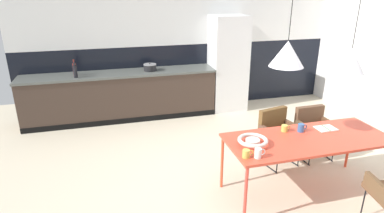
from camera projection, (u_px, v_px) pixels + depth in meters
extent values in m
plane|color=beige|center=(246.00, 192.00, 4.11)|extent=(8.63, 8.63, 0.00)
cube|color=black|center=(184.00, 76.00, 6.82)|extent=(6.55, 0.12, 1.33)
cube|color=white|center=(184.00, 10.00, 6.36)|extent=(6.55, 0.12, 1.33)
cube|color=#3E2F26|center=(122.00, 97.00, 6.25)|extent=(3.58, 0.60, 0.87)
cube|color=#555954|center=(120.00, 74.00, 6.09)|extent=(3.61, 0.63, 0.04)
cube|color=black|center=(124.00, 121.00, 6.11)|extent=(3.58, 0.01, 0.10)
cube|color=silver|center=(228.00, 64.00, 6.60)|extent=(0.71, 0.60, 1.91)
cube|color=#DD452F|center=(308.00, 139.00, 3.86)|extent=(1.97, 0.80, 0.03)
cylinder|color=#DE4B2D|center=(222.00, 162.00, 4.09)|extent=(0.04, 0.04, 0.72)
cylinder|color=#D8472B|center=(349.00, 144.00, 4.55)|extent=(0.04, 0.04, 0.72)
cylinder|color=#E34135|center=(245.00, 196.00, 3.43)|extent=(0.04, 0.04, 0.72)
cube|color=brown|center=(281.00, 137.00, 4.61)|extent=(0.57, 0.55, 0.06)
cube|color=brown|center=(272.00, 120.00, 4.71)|extent=(0.46, 0.18, 0.34)
cube|color=brown|center=(293.00, 128.00, 4.67)|extent=(0.14, 0.41, 0.14)
cube|color=brown|center=(269.00, 134.00, 4.48)|extent=(0.14, 0.41, 0.14)
cylinder|color=black|center=(299.00, 154.00, 4.62)|extent=(0.02, 0.02, 0.39)
cylinder|color=black|center=(278.00, 161.00, 4.45)|extent=(0.02, 0.02, 0.39)
cylinder|color=black|center=(281.00, 143.00, 4.94)|extent=(0.02, 0.02, 0.39)
cylinder|color=black|center=(260.00, 149.00, 4.76)|extent=(0.02, 0.02, 0.39)
cylinder|color=black|center=(288.00, 160.00, 4.85)|extent=(0.11, 0.41, 0.02)
cylinder|color=black|center=(267.00, 166.00, 4.67)|extent=(0.11, 0.41, 0.02)
cube|color=brown|center=(378.00, 188.00, 3.29)|extent=(0.12, 0.42, 0.14)
cylinder|color=black|center=(363.00, 203.00, 3.58)|extent=(0.02, 0.02, 0.39)
cube|color=brown|center=(316.00, 133.00, 4.80)|extent=(0.49, 0.47, 0.06)
cube|color=brown|center=(309.00, 116.00, 4.91)|extent=(0.46, 0.09, 0.32)
cube|color=brown|center=(329.00, 125.00, 4.82)|extent=(0.06, 0.42, 0.14)
cube|color=brown|center=(304.00, 129.00, 4.70)|extent=(0.06, 0.42, 0.14)
cylinder|color=black|center=(334.00, 150.00, 4.75)|extent=(0.02, 0.02, 0.37)
cylinder|color=black|center=(310.00, 154.00, 4.65)|extent=(0.02, 0.02, 0.37)
cylinder|color=black|center=(317.00, 139.00, 5.10)|extent=(0.02, 0.02, 0.37)
cylinder|color=black|center=(295.00, 142.00, 4.99)|extent=(0.02, 0.02, 0.37)
cylinder|color=black|center=(323.00, 155.00, 4.99)|extent=(0.03, 0.41, 0.02)
cylinder|color=black|center=(301.00, 158.00, 4.88)|extent=(0.03, 0.41, 0.02)
cylinder|color=silver|center=(253.00, 142.00, 3.68)|extent=(0.16, 0.16, 0.06)
torus|color=beige|center=(253.00, 140.00, 3.67)|extent=(0.34, 0.34, 0.05)
cube|color=white|center=(322.00, 129.00, 4.08)|extent=(0.12, 0.19, 0.01)
cube|color=white|center=(330.00, 128.00, 4.11)|extent=(0.12, 0.19, 0.01)
cube|color=#4C7F4C|center=(326.00, 128.00, 4.10)|extent=(0.01, 0.19, 0.00)
cylinder|color=#335B93|center=(301.00, 128.00, 4.01)|extent=(0.08, 0.08, 0.10)
torus|color=#335B93|center=(305.00, 127.00, 4.02)|extent=(0.07, 0.01, 0.07)
cylinder|color=white|center=(258.00, 153.00, 3.39)|extent=(0.08, 0.08, 0.11)
torus|color=white|center=(262.00, 152.00, 3.40)|extent=(0.07, 0.01, 0.07)
cylinder|color=gold|center=(285.00, 128.00, 4.02)|extent=(0.08, 0.08, 0.08)
torus|color=gold|center=(288.00, 127.00, 4.03)|extent=(0.06, 0.01, 0.06)
cylinder|color=gold|center=(246.00, 154.00, 3.40)|extent=(0.08, 0.08, 0.09)
torus|color=gold|center=(251.00, 153.00, 3.41)|extent=(0.06, 0.01, 0.06)
cylinder|color=black|center=(150.00, 68.00, 6.19)|extent=(0.24, 0.24, 0.12)
cylinder|color=gray|center=(150.00, 64.00, 6.17)|extent=(0.24, 0.24, 0.01)
sphere|color=black|center=(150.00, 63.00, 6.16)|extent=(0.02, 0.02, 0.02)
cylinder|color=maroon|center=(75.00, 69.00, 5.86)|extent=(0.06, 0.06, 0.22)
cylinder|color=maroon|center=(74.00, 61.00, 5.80)|extent=(0.03, 0.03, 0.07)
cylinder|color=black|center=(75.00, 72.00, 5.72)|extent=(0.07, 0.07, 0.22)
cylinder|color=black|center=(74.00, 64.00, 5.67)|extent=(0.03, 0.03, 0.06)
cylinder|color=black|center=(292.00, 6.00, 3.24)|extent=(0.01, 0.01, 0.69)
cone|color=silver|center=(287.00, 54.00, 3.41)|extent=(0.37, 0.37, 0.27)
cylinder|color=black|center=(359.00, 10.00, 3.44)|extent=(0.01, 0.01, 0.80)
cone|color=silver|center=(350.00, 61.00, 3.63)|extent=(0.33, 0.33, 0.28)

